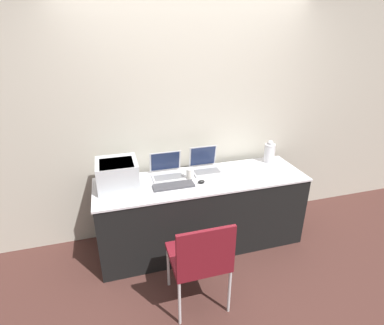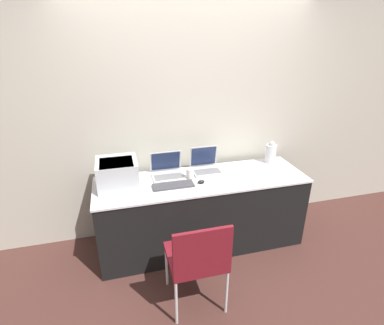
% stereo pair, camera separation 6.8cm
% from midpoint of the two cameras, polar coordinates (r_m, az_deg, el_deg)
% --- Properties ---
extents(ground_plane, '(14.00, 14.00, 0.00)m').
position_cam_midpoint_polar(ground_plane, '(3.25, 4.06, -18.23)').
color(ground_plane, '#472823').
extents(wall_back, '(8.00, 0.05, 2.60)m').
position_cam_midpoint_polar(wall_back, '(3.26, 0.42, 8.30)').
color(wall_back, '#B7B2A3').
rests_on(wall_back, ground_plane).
extents(table, '(2.15, 0.66, 0.79)m').
position_cam_midpoint_polar(table, '(3.25, 2.44, -9.38)').
color(table, black).
rests_on(table, ground_plane).
extents(printer, '(0.38, 0.37, 0.26)m').
position_cam_midpoint_polar(printer, '(2.93, -13.39, -1.84)').
color(printer, '#B2B7BC').
rests_on(printer, table).
extents(laptop_left, '(0.33, 0.29, 0.24)m').
position_cam_midpoint_polar(laptop_left, '(3.10, -4.05, -1.64)').
color(laptop_left, '#B7B7BC').
rests_on(laptop_left, table).
extents(laptop_right, '(0.30, 0.28, 0.25)m').
position_cam_midpoint_polar(laptop_right, '(3.20, 3.26, -0.66)').
color(laptop_right, '#B7B7BC').
rests_on(laptop_right, table).
extents(external_keyboard, '(0.40, 0.13, 0.02)m').
position_cam_midpoint_polar(external_keyboard, '(2.90, -2.93, -4.41)').
color(external_keyboard, '#3D3D42').
rests_on(external_keyboard, table).
extents(coffee_cup, '(0.08, 0.08, 0.12)m').
position_cam_midpoint_polar(coffee_cup, '(3.02, 0.25, -2.18)').
color(coffee_cup, white).
rests_on(coffee_cup, table).
extents(mouse, '(0.07, 0.04, 0.04)m').
position_cam_midpoint_polar(mouse, '(2.95, 2.41, -3.71)').
color(mouse, black).
rests_on(mouse, table).
extents(metal_pitcher, '(0.12, 0.12, 0.26)m').
position_cam_midpoint_polar(metal_pitcher, '(3.50, 15.33, 1.77)').
color(metal_pitcher, silver).
rests_on(metal_pitcher, table).
extents(chair, '(0.46, 0.46, 0.87)m').
position_cam_midpoint_polar(chair, '(2.50, 1.92, -17.50)').
color(chair, maroon).
rests_on(chair, ground_plane).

